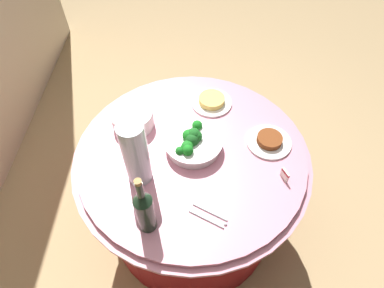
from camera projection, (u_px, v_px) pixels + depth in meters
The scene contains 10 objects.
ground_plane at pixel (192, 218), 2.13m from camera, with size 6.00×6.00×0.00m, color tan.
buffet_table at pixel (192, 189), 1.84m from camera, with size 1.16×1.16×0.74m.
broccoli_bowl at pixel (193, 142), 1.52m from camera, with size 0.28×0.28×0.12m.
plate_stack at pixel (133, 119), 1.62m from camera, with size 0.21×0.21×0.09m.
wine_bottle at pixel (145, 210), 1.21m from camera, with size 0.07×0.07×0.34m.
decorative_fruit_vase at pixel (136, 156), 1.34m from camera, with size 0.11×0.11×0.34m.
serving_tongs at pixel (210, 216), 1.33m from camera, with size 0.11×0.16×0.01m.
food_plate_stir_fry at pixel (269, 141), 1.57m from camera, with size 0.22×0.22×0.04m.
food_plate_noodles at pixel (212, 101), 1.74m from camera, with size 0.22×0.22×0.04m.
label_placard_front at pixel (285, 175), 1.43m from camera, with size 0.05×0.03×0.05m.
Camera 1 is at (-0.94, -0.01, 1.97)m, focal length 30.09 mm.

